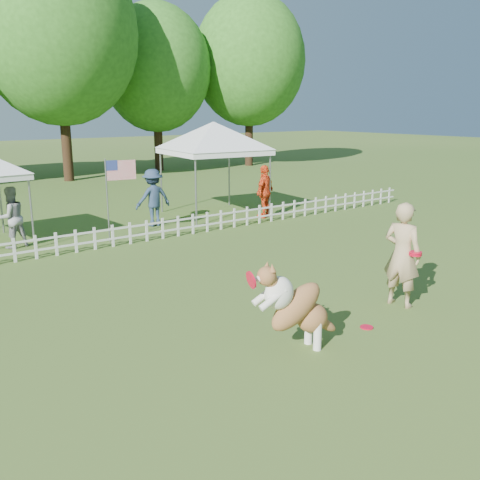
{
  "coord_description": "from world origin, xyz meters",
  "views": [
    {
      "loc": [
        -6.28,
        -6.09,
        3.58
      ],
      "look_at": [
        -0.26,
        2.0,
        1.1
      ],
      "focal_mm": 40.0,
      "sensor_mm": 36.0,
      "label": 1
    }
  ],
  "objects": [
    {
      "name": "tree_far_right",
      "position": [
        15.0,
        21.5,
        5.7
      ],
      "size": [
        7.0,
        7.0,
        11.4
      ],
      "primitive_type": null,
      "color": "#2B611B",
      "rests_on": "ground"
    },
    {
      "name": "spectator_b",
      "position": [
        1.37,
        8.72,
        0.89
      ],
      "size": [
        1.16,
        0.67,
        1.78
      ],
      "primitive_type": "imported",
      "rotation": [
        0.0,
        0.0,
        3.13
      ],
      "color": "#253750",
      "rests_on": "ground"
    },
    {
      "name": "handler",
      "position": [
        1.76,
        -0.29,
        0.98
      ],
      "size": [
        0.59,
        0.79,
        1.95
      ],
      "primitive_type": "imported",
      "rotation": [
        0.0,
        0.0,
        1.76
      ],
      "color": "tan",
      "rests_on": "ground"
    },
    {
      "name": "dog",
      "position": [
        -1.1,
        -0.57,
        0.71
      ],
      "size": [
        1.43,
        0.72,
        1.42
      ],
      "primitive_type": null,
      "rotation": [
        0.0,
        0.0,
        -0.2
      ],
      "color": "brown",
      "rests_on": "ground"
    },
    {
      "name": "spectator_a",
      "position": [
        -2.9,
        8.51,
        0.81
      ],
      "size": [
        0.9,
        0.77,
        1.62
      ],
      "primitive_type": "imported",
      "rotation": [
        0.0,
        0.0,
        3.36
      ],
      "color": "gray",
      "rests_on": "ground"
    },
    {
      "name": "flag_pole",
      "position": [
        -0.61,
        7.56,
        1.14
      ],
      "size": [
        0.88,
        0.24,
        2.28
      ],
      "primitive_type": null,
      "rotation": [
        0.0,
        0.0,
        -0.17
      ],
      "color": "gray",
      "rests_on": "ground"
    },
    {
      "name": "tree_center_right",
      "position": [
        3.0,
        21.0,
        6.3
      ],
      "size": [
        7.6,
        7.6,
        12.6
      ],
      "primitive_type": null,
      "color": "#2B611B",
      "rests_on": "ground"
    },
    {
      "name": "ground",
      "position": [
        0.0,
        0.0,
        0.0
      ],
      "size": [
        120.0,
        120.0,
        0.0
      ],
      "primitive_type": "plane",
      "color": "#2A521A",
      "rests_on": "ground"
    },
    {
      "name": "picket_fence",
      "position": [
        0.0,
        7.0,
        0.3
      ],
      "size": [
        22.0,
        0.08,
        0.6
      ],
      "primitive_type": null,
      "color": "silver",
      "rests_on": "ground"
    },
    {
      "name": "tree_right",
      "position": [
        9.0,
        22.5,
        5.2
      ],
      "size": [
        6.2,
        6.2,
        10.4
      ],
      "primitive_type": null,
      "color": "#2B611B",
      "rests_on": "ground"
    },
    {
      "name": "spectator_c",
      "position": [
        5.01,
        7.67,
        0.88
      ],
      "size": [
        1.12,
        0.81,
        1.77
      ],
      "primitive_type": "imported",
      "rotation": [
        0.0,
        0.0,
        3.56
      ],
      "color": "#E1421A",
      "rests_on": "ground"
    },
    {
      "name": "frisbee_on_turf",
      "position": [
        0.43,
        -0.65,
        0.01
      ],
      "size": [
        0.28,
        0.28,
        0.02
      ],
      "primitive_type": "cylinder",
      "rotation": [
        0.0,
        0.0,
        0.36
      ],
      "color": "red",
      "rests_on": "ground"
    },
    {
      "name": "canopy_tent_right",
      "position": [
        3.93,
        9.1,
        1.55
      ],
      "size": [
        3.29,
        3.29,
        3.1
      ],
      "primitive_type": null,
      "rotation": [
        0.0,
        0.0,
        -0.1
      ],
      "color": "white",
      "rests_on": "ground"
    }
  ]
}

